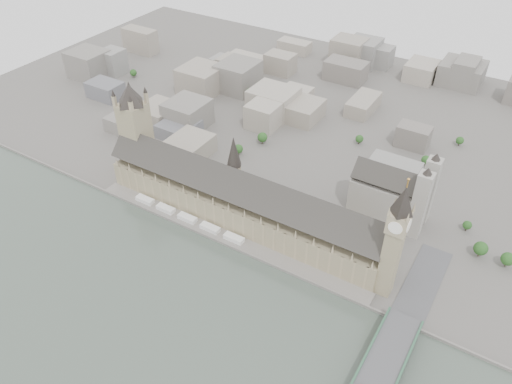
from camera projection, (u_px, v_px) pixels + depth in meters
The scene contains 12 objects.
ground at pixel (229, 233), 436.55m from camera, with size 900.00×900.00×0.00m, color #595651.
river_thames at pixel (88, 379), 325.67m from camera, with size 600.00×600.00×0.00m, color #434F45.
embankment_wall at pixel (219, 242), 425.54m from camera, with size 600.00×1.50×3.00m, color slate.
river_terrace at pixel (224, 237), 430.89m from camera, with size 270.00×15.00×2.00m, color slate.
terrace_tents at pixel (187, 218), 445.91m from camera, with size 118.00×7.00×4.00m.
palace_of_westminster at pixel (241, 200), 435.83m from camera, with size 265.00×40.73×55.44m.
elizabeth_tower at pixel (396, 235), 349.22m from camera, with size 17.00×17.00×107.50m.
victoria_tower at pixel (135, 128), 470.48m from camera, with size 30.00×30.00×100.00m.
central_tower at pixel (234, 160), 422.55m from camera, with size 13.00×13.00×48.00m.
westminster_abbey at pixel (393, 194), 439.15m from camera, with size 68.00×36.00×64.00m.
city_skyline_inland at pixel (344, 101), 589.50m from camera, with size 720.00×360.00×38.00m, color gray, non-canonical shape.
park_trees at pixel (255, 187), 476.39m from camera, with size 110.00×30.00×15.00m, color #1E4B1B, non-canonical shape.
Camera 1 is at (189.10, -262.23, 296.45)m, focal length 35.00 mm.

